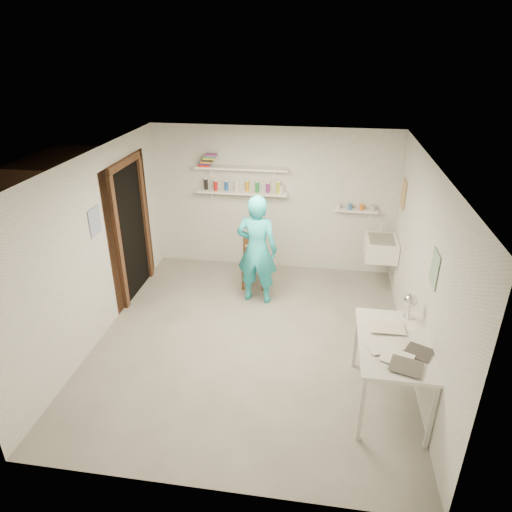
# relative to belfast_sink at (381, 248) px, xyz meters

# --- Properties ---
(floor) EXTENTS (4.00, 4.50, 0.02)m
(floor) POSITION_rel_belfast_sink_xyz_m (-1.75, -1.70, -0.71)
(floor) COLOR slate
(floor) RESTS_ON ground
(ceiling) EXTENTS (4.00, 4.50, 0.02)m
(ceiling) POSITION_rel_belfast_sink_xyz_m (-1.75, -1.70, 1.71)
(ceiling) COLOR silver
(ceiling) RESTS_ON wall_back
(wall_back) EXTENTS (4.00, 0.02, 2.40)m
(wall_back) POSITION_rel_belfast_sink_xyz_m (-1.75, 0.56, 0.50)
(wall_back) COLOR silver
(wall_back) RESTS_ON ground
(wall_front) EXTENTS (4.00, 0.02, 2.40)m
(wall_front) POSITION_rel_belfast_sink_xyz_m (-1.75, -3.96, 0.50)
(wall_front) COLOR silver
(wall_front) RESTS_ON ground
(wall_left) EXTENTS (0.02, 4.50, 2.40)m
(wall_left) POSITION_rel_belfast_sink_xyz_m (-3.76, -1.70, 0.50)
(wall_left) COLOR silver
(wall_left) RESTS_ON ground
(wall_right) EXTENTS (0.02, 4.50, 2.40)m
(wall_right) POSITION_rel_belfast_sink_xyz_m (0.26, -1.70, 0.50)
(wall_right) COLOR silver
(wall_right) RESTS_ON ground
(doorway_recess) EXTENTS (0.02, 0.90, 2.00)m
(doorway_recess) POSITION_rel_belfast_sink_xyz_m (-3.74, -0.65, 0.30)
(doorway_recess) COLOR black
(doorway_recess) RESTS_ON wall_left
(corridor_box) EXTENTS (1.40, 1.50, 2.10)m
(corridor_box) POSITION_rel_belfast_sink_xyz_m (-4.45, -0.65, 0.35)
(corridor_box) COLOR brown
(corridor_box) RESTS_ON ground
(door_lintel) EXTENTS (0.06, 1.05, 0.10)m
(door_lintel) POSITION_rel_belfast_sink_xyz_m (-3.72, -0.65, 1.35)
(door_lintel) COLOR brown
(door_lintel) RESTS_ON wall_left
(door_jamb_near) EXTENTS (0.06, 0.10, 2.00)m
(door_jamb_near) POSITION_rel_belfast_sink_xyz_m (-3.72, -1.15, 0.30)
(door_jamb_near) COLOR brown
(door_jamb_near) RESTS_ON ground
(door_jamb_far) EXTENTS (0.06, 0.10, 2.00)m
(door_jamb_far) POSITION_rel_belfast_sink_xyz_m (-3.72, -0.15, 0.30)
(door_jamb_far) COLOR brown
(door_jamb_far) RESTS_ON ground
(shelf_lower) EXTENTS (1.50, 0.22, 0.03)m
(shelf_lower) POSITION_rel_belfast_sink_xyz_m (-2.25, 0.43, 0.65)
(shelf_lower) COLOR white
(shelf_lower) RESTS_ON wall_back
(shelf_upper) EXTENTS (1.50, 0.22, 0.03)m
(shelf_upper) POSITION_rel_belfast_sink_xyz_m (-2.25, 0.43, 1.05)
(shelf_upper) COLOR white
(shelf_upper) RESTS_ON wall_back
(ledge_shelf) EXTENTS (0.70, 0.14, 0.03)m
(ledge_shelf) POSITION_rel_belfast_sink_xyz_m (-0.40, 0.47, 0.42)
(ledge_shelf) COLOR white
(ledge_shelf) RESTS_ON wall_back
(poster_left) EXTENTS (0.01, 0.28, 0.36)m
(poster_left) POSITION_rel_belfast_sink_xyz_m (-3.74, -1.65, 0.85)
(poster_left) COLOR #334C7F
(poster_left) RESTS_ON wall_left
(poster_right_a) EXTENTS (0.01, 0.34, 0.42)m
(poster_right_a) POSITION_rel_belfast_sink_xyz_m (0.24, 0.10, 0.85)
(poster_right_a) COLOR #995933
(poster_right_a) RESTS_ON wall_right
(poster_right_b) EXTENTS (0.01, 0.30, 0.38)m
(poster_right_b) POSITION_rel_belfast_sink_xyz_m (0.24, -2.25, 0.80)
(poster_right_b) COLOR #3F724C
(poster_right_b) RESTS_ON wall_right
(belfast_sink) EXTENTS (0.48, 0.60, 0.30)m
(belfast_sink) POSITION_rel_belfast_sink_xyz_m (0.00, 0.00, 0.00)
(belfast_sink) COLOR white
(belfast_sink) RESTS_ON wall_right
(man) EXTENTS (0.65, 0.47, 1.67)m
(man) POSITION_rel_belfast_sink_xyz_m (-1.83, -0.65, 0.14)
(man) COLOR #27B7C6
(man) RESTS_ON ground
(wall_clock) EXTENTS (0.30, 0.07, 0.30)m
(wall_clock) POSITION_rel_belfast_sink_xyz_m (-1.86, -0.43, 0.42)
(wall_clock) COLOR #CDC48C
(wall_clock) RESTS_ON man
(wooden_chair) EXTENTS (0.40, 0.38, 0.80)m
(wooden_chair) POSITION_rel_belfast_sink_xyz_m (-1.96, -0.24, -0.30)
(wooden_chair) COLOR brown
(wooden_chair) RESTS_ON ground
(work_table) EXTENTS (0.73, 1.22, 0.81)m
(work_table) POSITION_rel_belfast_sink_xyz_m (-0.11, -2.61, -0.29)
(work_table) COLOR silver
(work_table) RESTS_ON ground
(desk_lamp) EXTENTS (0.15, 0.15, 0.15)m
(desk_lamp) POSITION_rel_belfast_sink_xyz_m (0.09, -2.12, 0.33)
(desk_lamp) COLOR silver
(desk_lamp) RESTS_ON work_table
(spray_cans) EXTENTS (1.29, 0.06, 0.17)m
(spray_cans) POSITION_rel_belfast_sink_xyz_m (-2.25, 0.43, 0.75)
(spray_cans) COLOR black
(spray_cans) RESTS_ON shelf_lower
(book_stack) EXTENTS (0.30, 0.14, 0.20)m
(book_stack) POSITION_rel_belfast_sink_xyz_m (-2.79, 0.43, 1.16)
(book_stack) COLOR red
(book_stack) RESTS_ON shelf_upper
(ledge_pots) EXTENTS (0.48, 0.07, 0.09)m
(ledge_pots) POSITION_rel_belfast_sink_xyz_m (-0.40, 0.47, 0.48)
(ledge_pots) COLOR silver
(ledge_pots) RESTS_ON ledge_shelf
(papers) EXTENTS (0.30, 0.22, 0.03)m
(papers) POSITION_rel_belfast_sink_xyz_m (-0.11, -2.61, 0.13)
(papers) COLOR silver
(papers) RESTS_ON work_table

